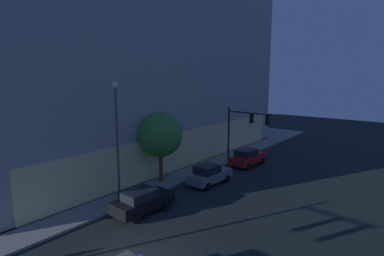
% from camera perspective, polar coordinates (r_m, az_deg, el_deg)
% --- Properties ---
extents(modern_building, '(36.16, 24.01, 21.12)m').
position_cam_1_polar(modern_building, '(38.15, -14.89, 11.65)').
color(modern_building, '#4C4C51').
rests_on(modern_building, ground).
extents(traffic_light_far_corner, '(0.57, 4.96, 5.59)m').
position_cam_1_polar(traffic_light_far_corner, '(31.01, 9.67, 0.61)').
color(traffic_light_far_corner, black).
rests_on(traffic_light_far_corner, sidewalk_corner).
extents(street_lamp_sidewalk, '(0.44, 0.44, 8.40)m').
position_cam_1_polar(street_lamp_sidewalk, '(22.00, -13.62, 0.01)').
color(street_lamp_sidewalk, '#4B4B4B').
rests_on(street_lamp_sidewalk, sidewalk_corner).
extents(sidewalk_tree, '(3.70, 3.70, 5.85)m').
position_cam_1_polar(sidewalk_tree, '(25.70, -5.82, -1.23)').
color(sidewalk_tree, '#4A381E').
rests_on(sidewalk_tree, sidewalk_corner).
extents(car_black, '(4.24, 2.17, 1.62)m').
position_cam_1_polar(car_black, '(21.20, -9.14, -13.04)').
color(car_black, black).
rests_on(car_black, ground).
extents(car_grey, '(4.22, 2.16, 1.66)m').
position_cam_1_polar(car_grey, '(26.19, 3.12, -8.48)').
color(car_grey, slate).
rests_on(car_grey, ground).
extents(car_red, '(4.40, 2.21, 1.67)m').
position_cam_1_polar(car_red, '(31.85, 10.11, -5.27)').
color(car_red, maroon).
rests_on(car_red, ground).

